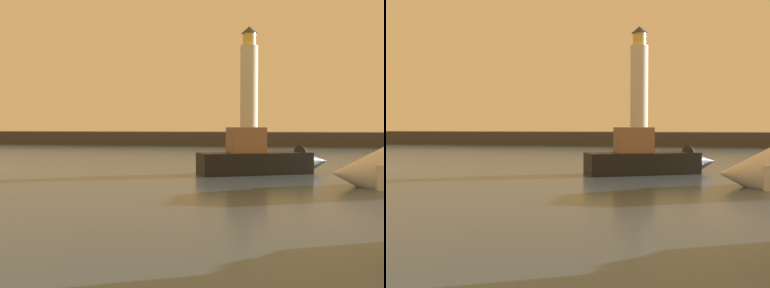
% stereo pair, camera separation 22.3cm
% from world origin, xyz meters
% --- Properties ---
extents(ground_plane, '(220.00, 220.00, 0.00)m').
position_xyz_m(ground_plane, '(0.00, 31.10, 0.00)').
color(ground_plane, '#384C60').
extents(breakwater, '(83.99, 6.98, 1.77)m').
position_xyz_m(breakwater, '(0.00, 62.21, 0.88)').
color(breakwater, '#423F3D').
rests_on(breakwater, ground_plane).
extents(lighthouse, '(2.35, 2.35, 14.11)m').
position_xyz_m(lighthouse, '(-1.34, 62.21, 8.45)').
color(lighthouse, silver).
rests_on(lighthouse, breakwater).
extents(motorboat_3, '(7.50, 4.81, 2.80)m').
position_xyz_m(motorboat_3, '(2.72, 24.93, 0.79)').
color(motorboat_3, black).
rests_on(motorboat_3, ground_plane).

